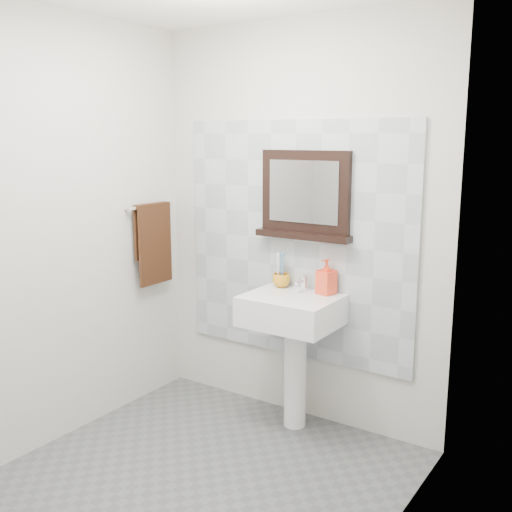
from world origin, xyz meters
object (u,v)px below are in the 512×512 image
(soap_dispenser, at_px, (326,277))
(framed_mirror, at_px, (305,197))
(pedestal_sink, at_px, (292,325))
(toothbrush_cup, at_px, (281,280))
(hand_towel, at_px, (153,237))

(soap_dispenser, xyz_separation_m, framed_mirror, (-0.18, 0.04, 0.47))
(framed_mirror, bearing_deg, pedestal_sink, -81.97)
(toothbrush_cup, height_order, soap_dispenser, soap_dispenser)
(pedestal_sink, relative_size, hand_towel, 1.75)
(pedestal_sink, bearing_deg, toothbrush_cup, 139.98)
(pedestal_sink, bearing_deg, soap_dispenser, 44.08)
(pedestal_sink, xyz_separation_m, framed_mirror, (-0.03, 0.19, 0.76))
(soap_dispenser, xyz_separation_m, hand_towel, (-1.20, -0.22, 0.16))
(soap_dispenser, bearing_deg, pedestal_sink, -122.88)
(toothbrush_cup, bearing_deg, pedestal_sink, -40.02)
(pedestal_sink, relative_size, soap_dispenser, 4.46)
(toothbrush_cup, relative_size, soap_dispenser, 0.51)
(hand_towel, bearing_deg, soap_dispenser, 10.50)
(toothbrush_cup, distance_m, hand_towel, 0.94)
(pedestal_sink, bearing_deg, framed_mirror, 98.03)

